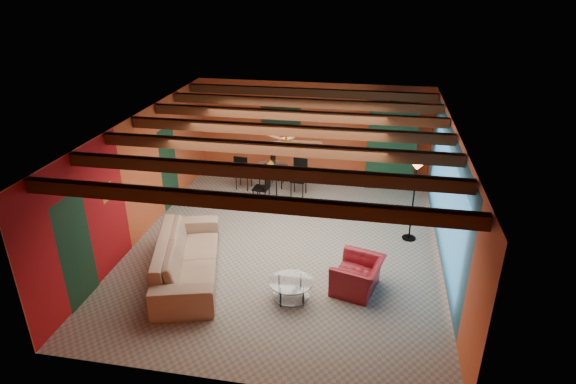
% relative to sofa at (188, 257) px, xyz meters
% --- Properties ---
extents(room, '(6.52, 8.01, 2.71)m').
position_rel_sofa_xyz_m(room, '(1.65, 1.65, 1.95)').
color(room, gray).
rests_on(room, ground).
extents(sofa, '(1.85, 3.02, 0.83)m').
position_rel_sofa_xyz_m(sofa, '(0.00, 0.00, 0.00)').
color(sofa, '#9A7963').
rests_on(sofa, ground).
extents(armchair, '(1.04, 1.13, 0.62)m').
position_rel_sofa_xyz_m(armchair, '(3.26, 0.13, -0.10)').
color(armchair, maroon).
rests_on(armchair, ground).
extents(coffee_table, '(0.98, 0.98, 0.41)m').
position_rel_sofa_xyz_m(coffee_table, '(2.10, -0.40, -0.21)').
color(coffee_table, white).
rests_on(coffee_table, ground).
extents(dining_table, '(2.08, 2.08, 0.99)m').
position_rel_sofa_xyz_m(dining_table, '(0.73, 4.17, 0.08)').
color(dining_table, white).
rests_on(dining_table, ground).
extents(armoire, '(1.28, 0.69, 2.17)m').
position_rel_sofa_xyz_m(armoire, '(3.85, 5.24, 0.67)').
color(armoire, brown).
rests_on(armoire, ground).
extents(floor_lamp, '(0.50, 0.50, 1.88)m').
position_rel_sofa_xyz_m(floor_lamp, '(4.30, 2.24, 0.53)').
color(floor_lamp, black).
rests_on(floor_lamp, ground).
extents(ceiling_fan, '(1.50, 1.50, 0.44)m').
position_rel_sofa_xyz_m(ceiling_fan, '(1.65, 1.54, 1.95)').
color(ceiling_fan, '#472614').
rests_on(ceiling_fan, ceiling).
extents(painting, '(1.05, 0.03, 0.65)m').
position_rel_sofa_xyz_m(painting, '(0.75, 5.50, 1.24)').
color(painting, black).
rests_on(painting, wall_back).
extents(potted_plant, '(0.46, 0.41, 0.47)m').
position_rel_sofa_xyz_m(potted_plant, '(3.85, 5.24, 2.00)').
color(potted_plant, '#26661E').
rests_on(potted_plant, armoire).
extents(vase, '(0.21, 0.21, 0.21)m').
position_rel_sofa_xyz_m(vase, '(0.73, 4.17, 0.68)').
color(vase, orange).
rests_on(vase, dining_table).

